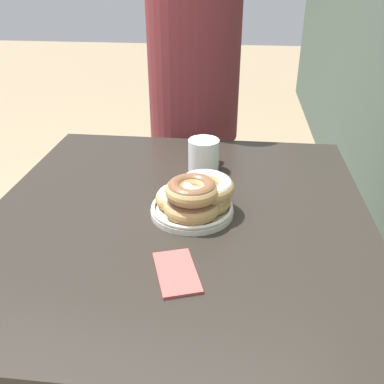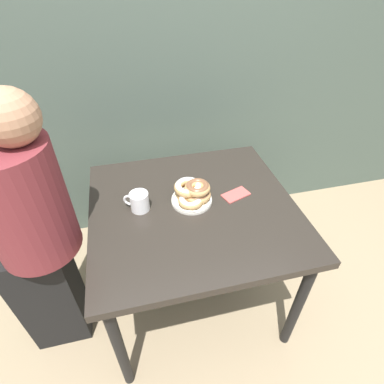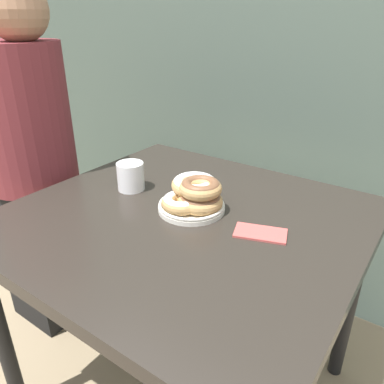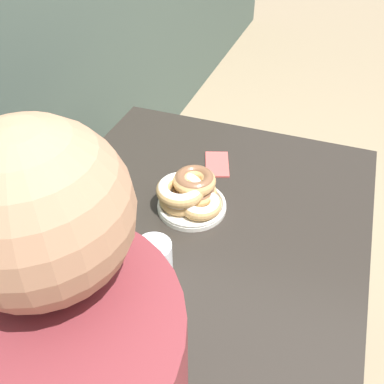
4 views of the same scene
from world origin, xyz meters
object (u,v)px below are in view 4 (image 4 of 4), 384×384
(dining_table, at_px, (202,231))
(coffee_mug, at_px, (153,259))
(donut_plate, at_px, (190,194))
(napkin, at_px, (217,164))

(dining_table, distance_m, coffee_mug, 0.29)
(donut_plate, height_order, napkin, donut_plate)
(dining_table, relative_size, coffee_mug, 8.21)
(donut_plate, bearing_deg, dining_table, -97.84)
(dining_table, bearing_deg, donut_plate, 82.16)
(donut_plate, bearing_deg, napkin, -3.00)
(donut_plate, relative_size, coffee_mug, 1.80)
(donut_plate, xyz_separation_m, coffee_mug, (-0.26, -0.00, 0.00))
(dining_table, relative_size, napkin, 6.39)
(napkin, bearing_deg, donut_plate, 177.00)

